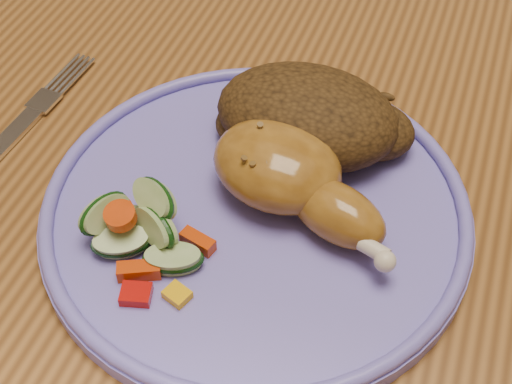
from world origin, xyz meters
TOP-DOWN VIEW (x-y plane):
  - dining_table at (0.00, 0.00)m, footprint 0.90×1.40m
  - plate at (-0.05, -0.13)m, footprint 0.30×0.30m
  - plate_rim at (-0.05, -0.13)m, footprint 0.29×0.29m
  - chicken_leg at (-0.03, -0.11)m, footprint 0.15×0.10m
  - rice_pilaf at (-0.03, -0.05)m, footprint 0.14×0.10m
  - vegetable_pile at (-0.11, -0.18)m, footprint 0.09×0.09m
  - fork at (-0.26, -0.12)m, footprint 0.03×0.18m

SIDE VIEW (x-z plane):
  - dining_table at x=0.00m, z-range 0.29..1.04m
  - fork at x=-0.26m, z-range 0.75..0.76m
  - plate at x=-0.05m, z-range 0.75..0.76m
  - plate_rim at x=-0.05m, z-range 0.76..0.77m
  - vegetable_pile at x=-0.11m, z-range 0.75..0.80m
  - rice_pilaf at x=-0.03m, z-range 0.76..0.81m
  - chicken_leg at x=-0.03m, z-range 0.76..0.81m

